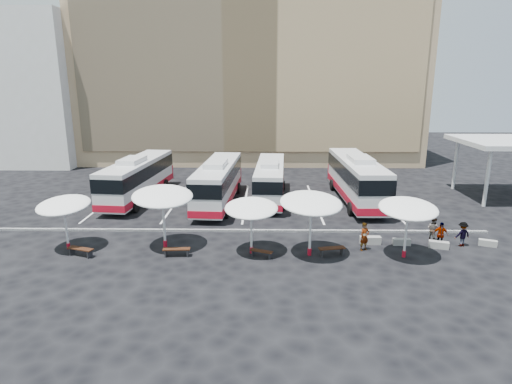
{
  "coord_description": "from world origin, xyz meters",
  "views": [
    {
      "loc": [
        1.46,
        -27.57,
        10.19
      ],
      "look_at": [
        1.0,
        3.0,
        2.2
      ],
      "focal_mm": 30.0,
      "sensor_mm": 36.0,
      "label": 1
    }
  ],
  "objects_px": {
    "passenger_1": "(433,229)",
    "wood_bench_2": "(262,252)",
    "conc_bench_3": "(488,243)",
    "passenger_2": "(440,235)",
    "conc_bench_2": "(439,245)",
    "passenger_0": "(364,237)",
    "sunshade_3": "(311,203)",
    "sunshade_2": "(251,208)",
    "sunshade_4": "(408,209)",
    "sunshade_0": "(64,205)",
    "wood_bench_1": "(176,250)",
    "sunshade_1": "(163,197)",
    "bus_3": "(356,177)",
    "bus_2": "(270,179)",
    "conc_bench_1": "(402,242)",
    "passenger_3": "(462,234)",
    "wood_bench_3": "(332,249)",
    "bus_0": "(138,177)",
    "conc_bench_0": "(370,240)",
    "wood_bench_0": "(81,250)",
    "bus_1": "(218,181)"
  },
  "relations": [
    {
      "from": "conc_bench_3",
      "to": "passenger_2",
      "type": "relative_size",
      "value": 0.65
    },
    {
      "from": "bus_3",
      "to": "conc_bench_2",
      "type": "height_order",
      "value": "bus_3"
    },
    {
      "from": "bus_2",
      "to": "passenger_0",
      "type": "height_order",
      "value": "bus_2"
    },
    {
      "from": "sunshade_2",
      "to": "sunshade_4",
      "type": "distance_m",
      "value": 9.11
    },
    {
      "from": "conc_bench_3",
      "to": "passenger_0",
      "type": "relative_size",
      "value": 0.6
    },
    {
      "from": "wood_bench_3",
      "to": "passenger_1",
      "type": "bearing_deg",
      "value": 20.06
    },
    {
      "from": "sunshade_1",
      "to": "wood_bench_1",
      "type": "bearing_deg",
      "value": -55.29
    },
    {
      "from": "bus_2",
      "to": "wood_bench_2",
      "type": "height_order",
      "value": "bus_2"
    },
    {
      "from": "bus_0",
      "to": "sunshade_1",
      "type": "distance_m",
      "value": 12.4
    },
    {
      "from": "sunshade_1",
      "to": "bus_3",
      "type": "bearing_deg",
      "value": 37.73
    },
    {
      "from": "conc_bench_1",
      "to": "passenger_1",
      "type": "relative_size",
      "value": 0.7
    },
    {
      "from": "wood_bench_2",
      "to": "wood_bench_3",
      "type": "relative_size",
      "value": 0.84
    },
    {
      "from": "conc_bench_0",
      "to": "passenger_3",
      "type": "height_order",
      "value": "passenger_3"
    },
    {
      "from": "bus_3",
      "to": "wood_bench_3",
      "type": "relative_size",
      "value": 7.7
    },
    {
      "from": "conc_bench_1",
      "to": "passenger_3",
      "type": "xyz_separation_m",
      "value": [
        3.73,
        -0.12,
        0.59
      ]
    },
    {
      "from": "bus_2",
      "to": "passenger_3",
      "type": "relative_size",
      "value": 7.03
    },
    {
      "from": "wood_bench_2",
      "to": "conc_bench_2",
      "type": "bearing_deg",
      "value": 8.14
    },
    {
      "from": "bus_3",
      "to": "passenger_3",
      "type": "height_order",
      "value": "bus_3"
    },
    {
      "from": "wood_bench_2",
      "to": "conc_bench_3",
      "type": "height_order",
      "value": "wood_bench_2"
    },
    {
      "from": "bus_3",
      "to": "wood_bench_3",
      "type": "xyz_separation_m",
      "value": [
        -3.95,
        -12.19,
        -1.7
      ]
    },
    {
      "from": "bus_3",
      "to": "passenger_1",
      "type": "height_order",
      "value": "bus_3"
    },
    {
      "from": "bus_1",
      "to": "wood_bench_1",
      "type": "bearing_deg",
      "value": -93.2
    },
    {
      "from": "bus_3",
      "to": "sunshade_0",
      "type": "height_order",
      "value": "bus_3"
    },
    {
      "from": "passenger_1",
      "to": "wood_bench_2",
      "type": "bearing_deg",
      "value": 69.4
    },
    {
      "from": "sunshade_0",
      "to": "wood_bench_1",
      "type": "relative_size",
      "value": 2.21
    },
    {
      "from": "sunshade_1",
      "to": "conc_bench_1",
      "type": "height_order",
      "value": "sunshade_1"
    },
    {
      "from": "wood_bench_0",
      "to": "wood_bench_2",
      "type": "height_order",
      "value": "wood_bench_0"
    },
    {
      "from": "conc_bench_2",
      "to": "sunshade_3",
      "type": "bearing_deg",
      "value": -171.57
    },
    {
      "from": "sunshade_3",
      "to": "passenger_2",
      "type": "distance_m",
      "value": 8.81
    },
    {
      "from": "wood_bench_3",
      "to": "conc_bench_1",
      "type": "bearing_deg",
      "value": 20.18
    },
    {
      "from": "conc_bench_1",
      "to": "passenger_3",
      "type": "relative_size",
      "value": 0.69
    },
    {
      "from": "bus_2",
      "to": "conc_bench_1",
      "type": "relative_size",
      "value": 10.2
    },
    {
      "from": "sunshade_3",
      "to": "passenger_3",
      "type": "xyz_separation_m",
      "value": [
        9.79,
        1.6,
        -2.45
      ]
    },
    {
      "from": "passenger_2",
      "to": "bus_1",
      "type": "bearing_deg",
      "value": 153.58
    },
    {
      "from": "sunshade_0",
      "to": "wood_bench_2",
      "type": "height_order",
      "value": "sunshade_0"
    },
    {
      "from": "wood_bench_1",
      "to": "passenger_0",
      "type": "xyz_separation_m",
      "value": [
        11.42,
        1.14,
        0.51
      ]
    },
    {
      "from": "conc_bench_0",
      "to": "conc_bench_1",
      "type": "height_order",
      "value": "conc_bench_0"
    },
    {
      "from": "sunshade_4",
      "to": "conc_bench_3",
      "type": "xyz_separation_m",
      "value": [
        5.89,
        1.83,
        -2.8
      ]
    },
    {
      "from": "sunshade_2",
      "to": "wood_bench_0",
      "type": "relative_size",
      "value": 1.97
    },
    {
      "from": "conc_bench_2",
      "to": "passenger_0",
      "type": "distance_m",
      "value": 4.83
    },
    {
      "from": "passenger_1",
      "to": "passenger_3",
      "type": "height_order",
      "value": "passenger_3"
    },
    {
      "from": "sunshade_0",
      "to": "sunshade_1",
      "type": "relative_size",
      "value": 0.75
    },
    {
      "from": "passenger_0",
      "to": "sunshade_2",
      "type": "bearing_deg",
      "value": 156.44
    },
    {
      "from": "bus_3",
      "to": "sunshade_3",
      "type": "bearing_deg",
      "value": -114.63
    },
    {
      "from": "conc_bench_1",
      "to": "wood_bench_1",
      "type": "bearing_deg",
      "value": -171.79
    },
    {
      "from": "sunshade_0",
      "to": "conc_bench_3",
      "type": "bearing_deg",
      "value": 1.86
    },
    {
      "from": "bus_2",
      "to": "passenger_0",
      "type": "distance_m",
      "value": 13.08
    },
    {
      "from": "sunshade_4",
      "to": "conc_bench_2",
      "type": "xyz_separation_m",
      "value": [
        2.62,
        1.42,
        -2.78
      ]
    },
    {
      "from": "sunshade_4",
      "to": "wood_bench_2",
      "type": "xyz_separation_m",
      "value": [
        -8.48,
        -0.17,
        -2.68
      ]
    },
    {
      "from": "sunshade_4",
      "to": "wood_bench_1",
      "type": "height_order",
      "value": "sunshade_4"
    }
  ]
}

